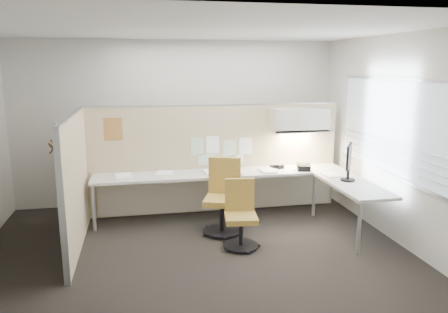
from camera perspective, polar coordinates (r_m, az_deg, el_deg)
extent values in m
cube|color=black|center=(5.83, -3.75, -12.35)|extent=(5.50, 4.50, 0.01)
cube|color=white|center=(5.33, -4.17, 16.37)|extent=(5.50, 4.50, 0.01)
cube|color=beige|center=(7.62, -6.10, 4.38)|extent=(5.50, 0.02, 2.80)
cube|color=beige|center=(3.25, 1.10, -5.75)|extent=(5.50, 0.02, 2.80)
cube|color=beige|center=(6.36, 21.48, 2.14)|extent=(0.02, 4.50, 2.80)
cube|color=#9BA6B4|center=(6.32, 21.39, 3.47)|extent=(0.01, 2.80, 1.30)
cube|color=#C6B289|center=(7.14, -1.14, -0.33)|extent=(4.10, 0.06, 1.75)
cube|color=#C6B289|center=(6.03, -18.81, -3.28)|extent=(0.06, 2.20, 1.75)
cube|color=beige|center=(6.87, -0.24, -2.23)|extent=(4.00, 0.60, 0.04)
cube|color=beige|center=(6.47, 16.54, -3.62)|extent=(0.60, 1.47, 0.04)
cube|color=beige|center=(7.22, -0.64, -4.53)|extent=(3.90, 0.02, 0.64)
cylinder|color=#A5A8AA|center=(6.65, -16.65, -6.49)|extent=(0.05, 0.05, 0.69)
cylinder|color=#A5A8AA|center=(5.90, 17.23, -8.91)|extent=(0.05, 0.05, 0.69)
cylinder|color=#A5A8AA|center=(7.15, 11.68, -4.96)|extent=(0.05, 0.05, 0.69)
cube|color=beige|center=(7.19, 9.83, 4.71)|extent=(0.90, 0.36, 0.38)
cube|color=#FFEABF|center=(7.22, 9.77, 3.06)|extent=(0.60, 0.06, 0.02)
cube|color=#8CBF8C|center=(7.02, -3.51, 1.31)|extent=(0.21, 0.00, 0.28)
cube|color=white|center=(7.05, -1.50, 1.54)|extent=(0.21, 0.00, 0.28)
cube|color=#8CBF8C|center=(7.12, 0.73, 1.06)|extent=(0.21, 0.00, 0.28)
cube|color=white|center=(7.17, 2.84, 1.38)|extent=(0.21, 0.00, 0.28)
cube|color=#8CBF8C|center=(7.08, -2.28, -0.40)|extent=(0.28, 0.00, 0.18)
cube|color=white|center=(7.18, 1.66, -0.39)|extent=(0.21, 0.00, 0.14)
cube|color=orange|center=(6.92, -14.29, 3.49)|extent=(0.28, 0.00, 0.35)
cylinder|color=black|center=(6.40, -0.21, -9.69)|extent=(0.56, 0.56, 0.03)
cylinder|color=black|center=(6.33, -0.21, -7.88)|extent=(0.06, 0.06, 0.43)
cube|color=gold|center=(6.25, -0.22, -5.76)|extent=(0.63, 0.63, 0.09)
cube|color=gold|center=(6.39, 0.09, -2.47)|extent=(0.47, 0.22, 0.53)
cylinder|color=black|center=(5.93, 2.21, -11.55)|extent=(0.47, 0.47, 0.03)
cylinder|color=black|center=(5.86, 2.22, -9.94)|extent=(0.05, 0.05, 0.36)
cube|color=gold|center=(5.79, 2.24, -8.04)|extent=(0.46, 0.46, 0.07)
cube|color=gold|center=(5.89, 2.05, -5.00)|extent=(0.40, 0.10, 0.45)
cylinder|color=black|center=(6.62, 15.86, -2.93)|extent=(0.21, 0.21, 0.02)
cylinder|color=black|center=(6.59, 15.90, -2.18)|extent=(0.04, 0.04, 0.19)
cube|color=black|center=(6.54, 16.03, 0.07)|extent=(0.30, 0.45, 0.34)
cube|color=black|center=(6.54, 16.03, 0.07)|extent=(0.25, 0.39, 0.30)
cube|color=black|center=(7.09, 10.37, -1.41)|extent=(0.24, 0.23, 0.12)
cylinder|color=black|center=(7.07, 9.64, -1.13)|extent=(0.07, 0.17, 0.04)
cube|color=black|center=(7.18, 6.55, -1.32)|extent=(0.14, 0.05, 0.05)
cube|color=black|center=(7.16, 7.42, -1.35)|extent=(0.11, 0.07, 0.06)
cube|color=silver|center=(5.10, -20.61, 4.25)|extent=(0.14, 0.02, 0.02)
cylinder|color=silver|center=(5.12, -21.32, 3.27)|extent=(0.02, 0.02, 0.14)
cube|color=#AD7F4C|center=(5.14, -21.21, 1.84)|extent=(0.02, 0.44, 0.12)
cube|color=#AD7F4C|center=(5.18, -21.45, 1.44)|extent=(0.02, 0.44, 0.12)
cube|color=#9F9DA8|center=(5.23, -20.89, -5.08)|extent=(0.01, 0.07, 1.10)
cube|color=white|center=(6.72, -12.99, -2.53)|extent=(0.26, 0.32, 0.04)
cube|color=white|center=(6.83, -7.83, -2.17)|extent=(0.29, 0.34, 0.02)
cube|color=white|center=(6.79, -1.63, -2.06)|extent=(0.26, 0.32, 0.04)
cube|color=white|center=(6.96, 1.08, -1.80)|extent=(0.25, 0.31, 0.02)
cube|color=white|center=(6.94, 5.77, -1.87)|extent=(0.24, 0.31, 0.03)
cube|color=white|center=(6.87, 13.79, -2.33)|extent=(0.25, 0.32, 0.02)
cube|color=white|center=(6.81, 1.57, -2.09)|extent=(0.27, 0.33, 0.02)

